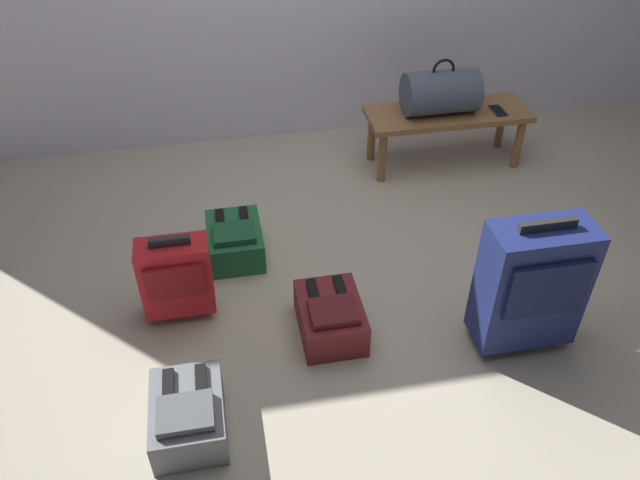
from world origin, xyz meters
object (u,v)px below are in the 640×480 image
suitcase_small_red (176,276)px  suitcase_upright_navy (532,284)px  backpack_maroon (331,317)px  backpack_grey (188,415)px  bench (447,119)px  backpack_green (235,240)px  duffel_bag_slate (441,92)px  cell_phone (498,111)px

suitcase_small_red → suitcase_upright_navy: bearing=-16.9°
backpack_maroon → backpack_grey: bearing=-147.4°
bench → backpack_grey: (-1.65, -1.73, -0.22)m
backpack_maroon → backpack_green: size_ratio=1.00×
bench → suitcase_small_red: bearing=-147.1°
bench → suitcase_upright_navy: 1.54m
suitcase_upright_navy → backpack_grey: bearing=-172.1°
bench → backpack_green: bearing=-153.8°
duffel_bag_slate → cell_phone: duffel_bag_slate is taller
suitcase_small_red → backpack_green: bearing=54.2°
cell_phone → backpack_grey: 2.58m
duffel_bag_slate → backpack_maroon: (-0.94, -1.32, -0.40)m
suitcase_small_red → backpack_maroon: size_ratio=1.21×
bench → cell_phone: size_ratio=6.94×
bench → cell_phone: bearing=-10.9°
cell_phone → suitcase_small_red: bearing=-152.6°
backpack_maroon → suitcase_upright_navy: bearing=-14.6°
bench → cell_phone: (0.30, -0.06, 0.06)m
suitcase_upright_navy → backpack_green: (-1.20, 0.85, -0.25)m
backpack_maroon → backpack_green: bearing=120.9°
backpack_maroon → backpack_green: 0.74m
cell_phone → bench: bearing=169.1°
suitcase_small_red → backpack_maroon: bearing=-19.7°
cell_phone → backpack_maroon: bearing=-135.9°
bench → suitcase_upright_navy: suitcase_upright_navy is taller
backpack_grey → bench: bearing=46.4°
duffel_bag_slate → suitcase_upright_navy: duffel_bag_slate is taller
bench → backpack_maroon: size_ratio=2.63×
backpack_grey → backpack_green: 1.09m
cell_phone → backpack_grey: bearing=-139.3°
suitcase_upright_navy → suitcase_small_red: suitcase_upright_navy is taller
cell_phone → duffel_bag_slate: bearing=171.0°
bench → backpack_grey: size_ratio=2.63×
bench → backpack_green: (-1.38, -0.68, -0.22)m
suitcase_small_red → backpack_green: suitcase_small_red is taller
duffel_bag_slate → backpack_maroon: size_ratio=1.16×
cell_phone → backpack_maroon: cell_phone is taller
backpack_maroon → bench: bearing=52.8°
cell_phone → suitcase_small_red: (-1.97, -1.02, -0.13)m
backpack_maroon → suitcase_small_red: bearing=160.3°
cell_phone → suitcase_upright_navy: (-0.48, -1.47, -0.02)m
duffel_bag_slate → backpack_grey: size_ratio=1.16×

